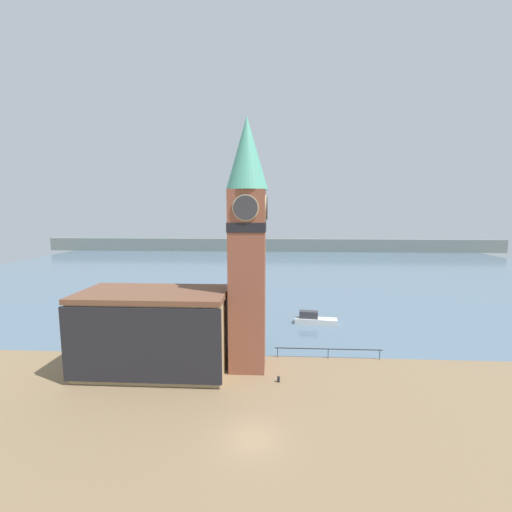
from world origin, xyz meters
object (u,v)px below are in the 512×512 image
clock_tower (247,239)px  boat_near (314,319)px  pier_building (154,331)px  mooring_bollard_near (279,379)px

clock_tower → boat_near: bearing=59.5°
clock_tower → pier_building: size_ratio=1.70×
boat_near → pier_building: bearing=-132.2°
pier_building → boat_near: pier_building is taller
clock_tower → mooring_bollard_near: bearing=-43.1°
clock_tower → pier_building: 12.86m
mooring_bollard_near → clock_tower: bearing=136.9°
pier_building → boat_near: bearing=40.9°
pier_building → boat_near: size_ratio=2.41×
boat_near → mooring_bollard_near: 17.65m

